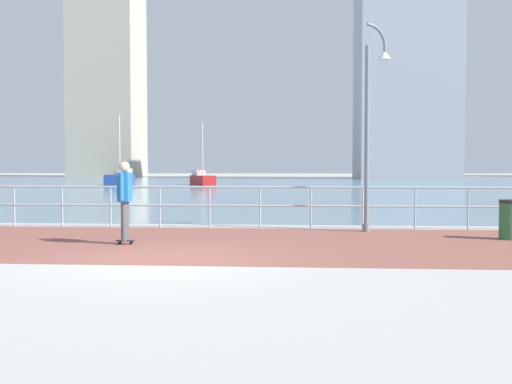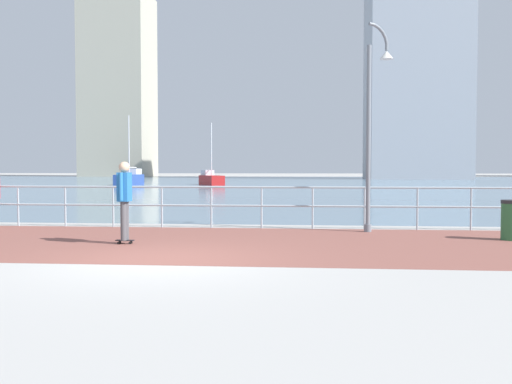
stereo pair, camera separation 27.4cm
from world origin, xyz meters
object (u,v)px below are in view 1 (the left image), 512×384
at_px(trash_bin, 509,219).
at_px(lamppost, 372,117).
at_px(sailboat_blue, 202,179).
at_px(skateboarder, 125,194).
at_px(sailboat_ivory, 120,178).

bearing_deg(trash_bin, lamppost, 153.26).
height_order(lamppost, sailboat_blue, sailboat_blue).
bearing_deg(lamppost, skateboarder, -152.40).
bearing_deg(sailboat_blue, trash_bin, -71.08).
height_order(trash_bin, sailboat_blue, sailboat_blue).
relative_size(lamppost, sailboat_ivory, 0.82).
relative_size(sailboat_ivory, sailboat_blue, 1.11).
bearing_deg(trash_bin, sailboat_blue, 108.92).
height_order(skateboarder, sailboat_blue, sailboat_blue).
distance_m(lamppost, sailboat_blue, 41.10).
bearing_deg(lamppost, sailboat_blue, 105.66).
height_order(skateboarder, trash_bin, skateboarder).
distance_m(trash_bin, sailboat_ivory, 45.15).
distance_m(sailboat_ivory, sailboat_blue, 7.69).
bearing_deg(sailboat_ivory, sailboat_blue, 10.24).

